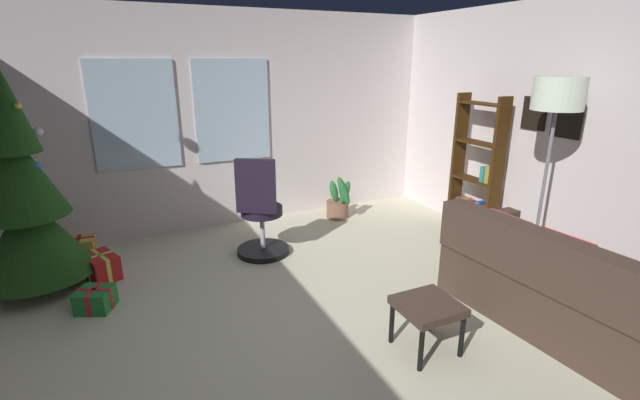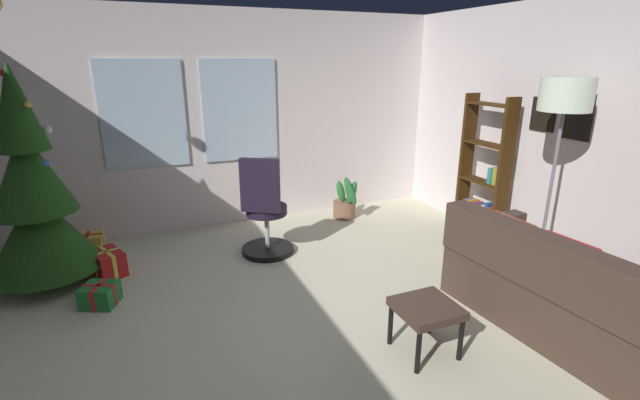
# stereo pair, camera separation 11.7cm
# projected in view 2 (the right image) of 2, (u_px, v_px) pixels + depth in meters

# --- Properties ---
(ground_plane) EXTENTS (5.46, 5.59, 0.10)m
(ground_plane) POSITION_uv_depth(u_px,v_px,m) (319.00, 349.00, 3.28)
(ground_plane) COLOR beige
(wall_back_with_windows) EXTENTS (5.46, 0.12, 2.58)m
(wall_back_with_windows) POSITION_uv_depth(u_px,v_px,m) (227.00, 121.00, 5.35)
(wall_back_with_windows) COLOR silver
(wall_back_with_windows) RESTS_ON ground_plane
(wall_right_with_frames) EXTENTS (0.12, 5.59, 2.58)m
(wall_right_with_frames) POSITION_uv_depth(u_px,v_px,m) (607.00, 144.00, 3.91)
(wall_right_with_frames) COLOR silver
(wall_right_with_frames) RESTS_ON ground_plane
(couch) EXTENTS (1.65, 2.07, 0.84)m
(couch) POSITION_uv_depth(u_px,v_px,m) (601.00, 303.00, 3.23)
(couch) COLOR #403026
(couch) RESTS_ON ground_plane
(footstool) EXTENTS (0.41, 0.41, 0.38)m
(footstool) POSITION_uv_depth(u_px,v_px,m) (426.00, 312.00, 3.09)
(footstool) COLOR #403026
(footstool) RESTS_ON ground_plane
(holiday_tree) EXTENTS (0.96, 0.96, 2.49)m
(holiday_tree) POSITION_uv_depth(u_px,v_px,m) (35.00, 199.00, 3.89)
(holiday_tree) COLOR #4C331E
(holiday_tree) RESTS_ON ground_plane
(gift_box_red) EXTENTS (0.36, 0.42, 0.25)m
(gift_box_red) POSITION_uv_depth(u_px,v_px,m) (108.00, 263.00, 4.29)
(gift_box_red) COLOR red
(gift_box_red) RESTS_ON ground_plane
(gift_box_green) EXTENTS (0.35, 0.34, 0.19)m
(gift_box_green) POSITION_uv_depth(u_px,v_px,m) (100.00, 295.00, 3.76)
(gift_box_green) COLOR #1E722D
(gift_box_green) RESTS_ON ground_plane
(gift_box_gold) EXTENTS (0.30, 0.25, 0.25)m
(gift_box_gold) POSITION_uv_depth(u_px,v_px,m) (89.00, 246.00, 4.69)
(gift_box_gold) COLOR gold
(gift_box_gold) RESTS_ON ground_plane
(office_chair) EXTENTS (0.57, 0.58, 1.08)m
(office_chair) POSITION_uv_depth(u_px,v_px,m) (265.00, 217.00, 4.63)
(office_chair) COLOR black
(office_chair) RESTS_ON ground_plane
(bookshelf) EXTENTS (0.18, 0.64, 1.65)m
(bookshelf) POSITION_uv_depth(u_px,v_px,m) (484.00, 177.00, 4.98)
(bookshelf) COLOR #38200A
(bookshelf) RESTS_ON ground_plane
(floor_lamp) EXTENTS (0.42, 0.42, 1.88)m
(floor_lamp) POSITION_uv_depth(u_px,v_px,m) (564.00, 106.00, 3.68)
(floor_lamp) COLOR slate
(floor_lamp) RESTS_ON ground_plane
(potted_plant) EXTENTS (0.30, 0.41, 0.61)m
(potted_plant) POSITION_uv_depth(u_px,v_px,m) (346.00, 202.00, 5.77)
(potted_plant) COLOR brown
(potted_plant) RESTS_ON ground_plane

